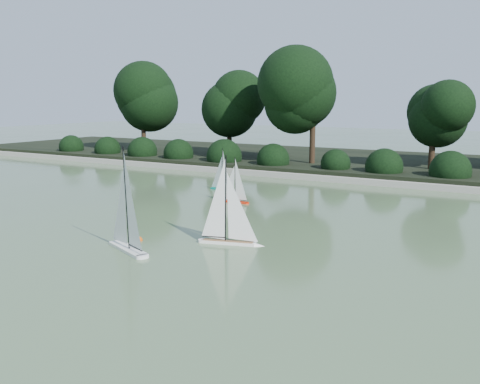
{
  "coord_description": "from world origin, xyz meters",
  "views": [
    {
      "loc": [
        4.31,
        -6.84,
        2.57
      ],
      "look_at": [
        -1.05,
        2.41,
        0.7
      ],
      "focal_mm": 40.0,
      "sensor_mm": 36.0,
      "label": 1
    }
  ],
  "objects_px": {
    "sailboat_white_b": "(233,230)",
    "race_buoy": "(138,241)",
    "sailboat_white_a": "(125,232)",
    "sailboat_orange": "(232,195)",
    "sailboat_teal": "(219,183)"
  },
  "relations": [
    {
      "from": "sailboat_white_b",
      "to": "race_buoy",
      "type": "distance_m",
      "value": 1.78
    },
    {
      "from": "sailboat_orange",
      "to": "sailboat_white_a",
      "type": "bearing_deg",
      "value": -82.56
    },
    {
      "from": "sailboat_orange",
      "to": "race_buoy",
      "type": "distance_m",
      "value": 4.06
    },
    {
      "from": "sailboat_white_a",
      "to": "race_buoy",
      "type": "xyz_separation_m",
      "value": [
        -0.18,
        0.55,
        -0.3
      ]
    },
    {
      "from": "sailboat_white_b",
      "to": "sailboat_orange",
      "type": "xyz_separation_m",
      "value": [
        -2.04,
        3.37,
        -0.07
      ]
    },
    {
      "from": "sailboat_white_a",
      "to": "sailboat_orange",
      "type": "distance_m",
      "value": 4.63
    },
    {
      "from": "race_buoy",
      "to": "sailboat_teal",
      "type": "bearing_deg",
      "value": 107.1
    },
    {
      "from": "sailboat_white_b",
      "to": "sailboat_white_a",
      "type": "bearing_deg",
      "value": -139.8
    },
    {
      "from": "sailboat_white_b",
      "to": "race_buoy",
      "type": "xyz_separation_m",
      "value": [
        -1.63,
        -0.67,
        -0.26
      ]
    },
    {
      "from": "sailboat_orange",
      "to": "sailboat_teal",
      "type": "relative_size",
      "value": 0.96
    },
    {
      "from": "sailboat_white_b",
      "to": "sailboat_teal",
      "type": "xyz_separation_m",
      "value": [
        -3.3,
        4.77,
        -0.06
      ]
    },
    {
      "from": "sailboat_teal",
      "to": "sailboat_white_b",
      "type": "bearing_deg",
      "value": -55.33
    },
    {
      "from": "sailboat_teal",
      "to": "race_buoy",
      "type": "height_order",
      "value": "sailboat_teal"
    },
    {
      "from": "sailboat_white_a",
      "to": "sailboat_teal",
      "type": "xyz_separation_m",
      "value": [
        -1.86,
        5.99,
        -0.1
      ]
    },
    {
      "from": "sailboat_white_a",
      "to": "sailboat_orange",
      "type": "relative_size",
      "value": 1.56
    }
  ]
}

